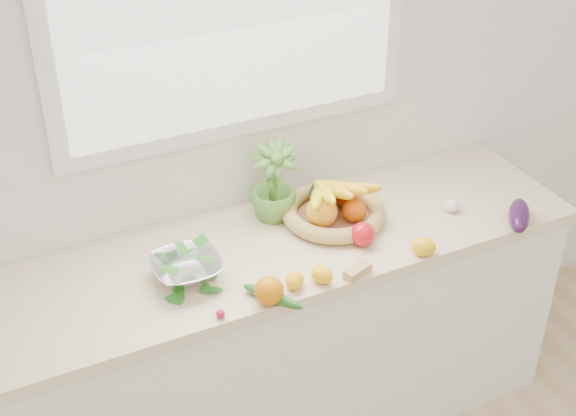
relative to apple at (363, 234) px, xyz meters
name	(u,v)px	position (x,y,z in m)	size (l,w,h in m)	color
back_wall	(235,94)	(-0.28, 0.44, 0.41)	(4.50, 0.02, 2.70)	white
counter_cabinet	(274,345)	(-0.28, 0.14, -0.51)	(2.20, 0.58, 0.86)	silver
countertop	(273,249)	(-0.28, 0.14, -0.06)	(2.24, 0.62, 0.04)	beige
orange_loose	(269,291)	(-0.43, -0.14, 0.00)	(0.09, 0.09, 0.09)	#D66B06
lemon_a	(322,275)	(-0.23, -0.13, -0.01)	(0.06, 0.08, 0.06)	#FEB30D
lemon_b	(295,280)	(-0.32, -0.11, -0.01)	(0.06, 0.07, 0.06)	#FCB40D
lemon_c	(424,247)	(0.16, -0.14, -0.01)	(0.07, 0.08, 0.07)	#F8B30D
apple	(363,234)	(0.00, 0.00, 0.00)	(0.09, 0.09, 0.09)	red
ginger	(357,271)	(-0.10, -0.14, -0.03)	(0.10, 0.04, 0.03)	tan
garlic_a	(302,231)	(-0.16, 0.14, -0.02)	(0.05, 0.05, 0.04)	beige
garlic_b	(328,216)	(-0.03, 0.19, -0.02)	(0.05, 0.05, 0.04)	silver
garlic_c	(452,206)	(0.41, 0.04, -0.02)	(0.06, 0.06, 0.05)	beige
eggplant	(519,216)	(0.57, -0.14, 0.00)	(0.08, 0.20, 0.08)	#2A0E35
cucumber	(272,296)	(-0.41, -0.14, -0.02)	(0.04, 0.22, 0.04)	#205017
radish	(220,314)	(-0.59, -0.14, -0.03)	(0.03, 0.03, 0.03)	#B6163F
potted_herb	(273,184)	(-0.20, 0.30, 0.09)	(0.17, 0.17, 0.31)	#508831
fruit_basket	(333,207)	(-0.02, 0.18, 0.01)	(0.42, 0.42, 0.19)	#AE724D
colander_with_spinach	(186,264)	(-0.62, 0.08, 0.02)	(0.24, 0.24, 0.12)	silver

